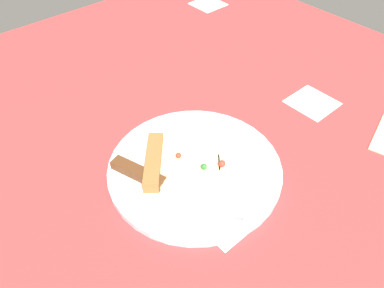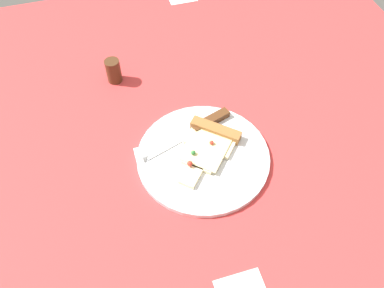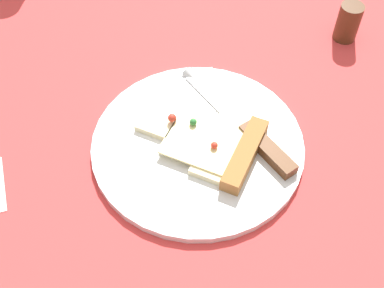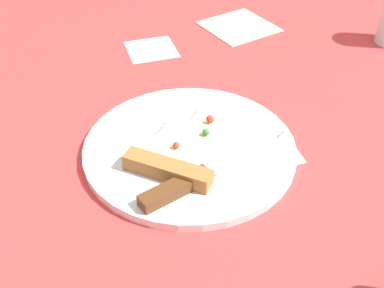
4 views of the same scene
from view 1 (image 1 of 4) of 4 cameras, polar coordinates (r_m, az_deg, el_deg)
The scene contains 4 objects.
ground_plane at distance 63.81cm, azimuth -0.09°, elevation -6.22°, with size 144.96×144.96×3.00cm.
plate at distance 63.35cm, azimuth 0.43°, elevation -3.79°, with size 29.97×29.97×1.22cm, color silver.
pizza_slice at distance 62.35cm, azimuth -1.95°, elevation -2.94°, with size 18.20×17.38×2.51cm.
knife at distance 59.66cm, azimuth -4.87°, elevation -6.29°, with size 9.56×23.44×2.45cm.
Camera 1 is at (26.48, 30.46, 47.93)cm, focal length 34.14 mm.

